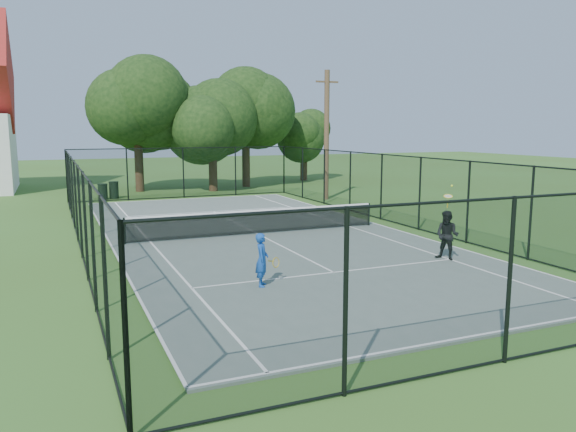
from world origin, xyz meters
name	(u,v)px	position (x,y,z in m)	size (l,w,h in m)	color
ground	(258,235)	(0.00, 0.00, 0.00)	(120.00, 120.00, 0.00)	#3C5E20
tennis_court	(258,235)	(0.00, 0.00, 0.03)	(11.00, 24.00, 0.06)	#57665E
tennis_net	(257,221)	(0.00, 0.00, 0.58)	(10.08, 0.08, 0.95)	black
fence	(257,197)	(0.00, 0.00, 1.50)	(13.10, 26.10, 3.00)	black
tree_near_left	(137,115)	(-1.94, 17.44, 4.99)	(6.22, 6.22, 8.11)	#332114
tree_near_mid	(212,121)	(2.59, 15.80, 4.57)	(5.67, 5.67, 7.42)	#332114
tree_near_right	(245,115)	(5.51, 17.64, 5.05)	(5.76, 5.76, 7.95)	#332114
tree_far_right	(304,141)	(11.31, 20.49, 3.08)	(3.77, 3.77, 4.99)	#332114
trash_bin_left	(103,192)	(-4.57, 13.92, 0.47)	(0.58, 0.58, 0.93)	black
trash_bin_right	(114,190)	(-3.92, 14.14, 0.51)	(0.58, 0.58, 1.01)	black
utility_pole	(327,135)	(7.51, 9.00, 3.76)	(1.40, 0.30, 7.40)	#4C3823
player_blue	(262,260)	(-2.35, -6.89, 0.76)	(0.84, 0.60, 1.40)	blue
player_black	(447,235)	(4.00, -6.35, 0.83)	(0.87, 0.96, 2.31)	black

